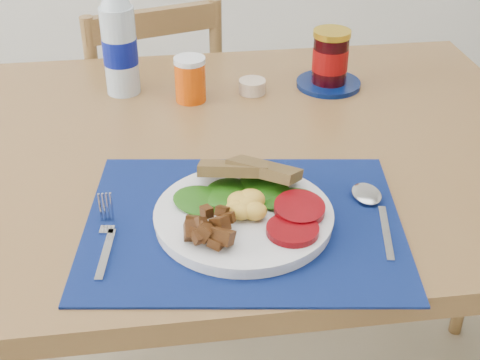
# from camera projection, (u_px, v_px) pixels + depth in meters

# --- Properties ---
(table) EXTENTS (1.40, 0.90, 0.75)m
(table) POSITION_uv_depth(u_px,v_px,m) (184.00, 185.00, 1.26)
(table) COLOR brown
(table) RESTS_ON ground
(chair_far) EXTENTS (0.47, 0.46, 1.03)m
(chair_far) POSITION_uv_depth(u_px,v_px,m) (150.00, 110.00, 1.84)
(chair_far) COLOR brown
(chair_far) RESTS_ON ground
(placemat) EXTENTS (0.52, 0.44, 0.00)m
(placemat) POSITION_uv_depth(u_px,v_px,m) (244.00, 223.00, 1.02)
(placemat) COLOR black
(placemat) RESTS_ON table
(breakfast_plate) EXTENTS (0.27, 0.27, 0.06)m
(breakfast_plate) POSITION_uv_depth(u_px,v_px,m) (240.00, 213.00, 1.00)
(breakfast_plate) COLOR silver
(breakfast_plate) RESTS_ON placemat
(fork) EXTENTS (0.03, 0.16, 0.00)m
(fork) POSITION_uv_depth(u_px,v_px,m) (107.00, 238.00, 0.98)
(fork) COLOR #B2B5BA
(fork) RESTS_ON placemat
(spoon) EXTENTS (0.05, 0.20, 0.01)m
(spoon) POSITION_uv_depth(u_px,v_px,m) (372.00, 205.00, 1.05)
(spoon) COLOR #B2B5BA
(spoon) RESTS_ON placemat
(water_bottle) EXTENTS (0.07, 0.07, 0.25)m
(water_bottle) POSITION_uv_depth(u_px,v_px,m) (119.00, 43.00, 1.36)
(water_bottle) COLOR #ADBFCC
(water_bottle) RESTS_ON table
(juice_glass) EXTENTS (0.06, 0.06, 0.09)m
(juice_glass) POSITION_uv_depth(u_px,v_px,m) (190.00, 81.00, 1.36)
(juice_glass) COLOR #CE4305
(juice_glass) RESTS_ON table
(ramekin) EXTENTS (0.06, 0.06, 0.03)m
(ramekin) POSITION_uv_depth(u_px,v_px,m) (252.00, 86.00, 1.41)
(ramekin) COLOR #CAAF94
(ramekin) RESTS_ON table
(jam_on_saucer) EXTENTS (0.14, 0.14, 0.12)m
(jam_on_saucer) POSITION_uv_depth(u_px,v_px,m) (330.00, 62.00, 1.42)
(jam_on_saucer) COLOR #041448
(jam_on_saucer) RESTS_ON table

